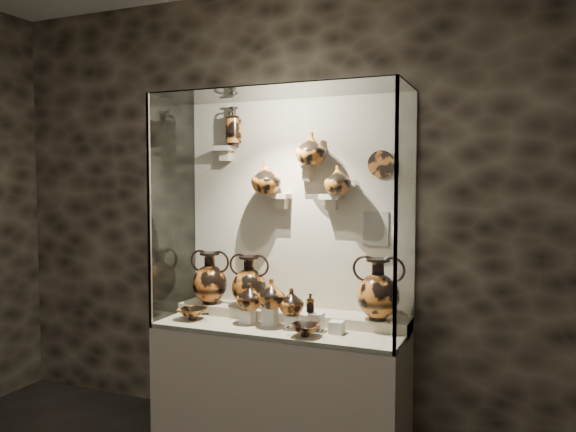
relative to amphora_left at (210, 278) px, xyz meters
The scene contains 35 objects.
wall_back 0.82m from the amphora_left, 16.50° to the left, with size 5.00×0.02×3.20m, color black.
plinth 0.94m from the amphora_left, 12.32° to the right, with size 1.70×0.60×0.80m, color beige.
front_tier 0.69m from the amphora_left, 12.32° to the right, with size 1.68×0.58×0.03m, color #BBAF91.
rear_tier 0.67m from the amphora_left, ahead, with size 1.70×0.25×0.10m, color #BBAF91.
back_panel 0.82m from the amphora_left, 16.08° to the left, with size 1.70×0.03×1.60m, color beige.
glass_front 0.91m from the amphora_left, 34.78° to the right, with size 1.70×0.01×1.60m, color white.
glass_left 0.57m from the amphora_left, 148.80° to the right, with size 0.01×0.60×1.60m, color white.
glass_right 1.56m from the amphora_left, ahead, with size 0.01×0.60×1.60m, color white.
glass_top 1.45m from the amphora_left, 12.32° to the right, with size 1.70×0.60×0.01m, color white.
frame_post_left 0.70m from the amphora_left, 117.13° to the right, with size 0.02×0.02×1.60m, color gray.
frame_post_right 1.60m from the amphora_left, 16.24° to the right, with size 0.02×0.02×1.60m, color gray.
pedestal_a 0.49m from the amphora_left, 24.82° to the right, with size 0.09×0.09×0.10m, color beige.
pedestal_b 0.63m from the amphora_left, 18.00° to the right, with size 0.09×0.09×0.13m, color beige.
pedestal_c 0.80m from the amphora_left, 14.06° to the right, with size 0.09×0.09×0.09m, color beige.
pedestal_d 0.94m from the amphora_left, 11.64° to the right, with size 0.09×0.09×0.12m, color beige.
pedestal_e 1.08m from the amphora_left, 10.11° to the right, with size 0.09×0.09×0.08m, color beige.
bracket_ul 0.97m from the amphora_left, 55.44° to the left, with size 0.14×0.12×0.04m, color beige.
bracket_ca 0.81m from the amphora_left, 11.29° to the left, with size 0.14×0.12×0.04m, color beige.
bracket_cb 1.09m from the amphora_left, ahead, with size 0.10×0.12×0.04m, color beige.
bracket_cc 1.09m from the amphora_left, ahead, with size 0.14×0.12×0.04m, color beige.
amphora_left is the anchor object (origin of this frame).
amphora_mid 0.32m from the amphora_left, ahead, with size 0.30×0.30×0.37m, color #B56020, non-canonical shape.
amphora_right 1.27m from the amphora_left, ahead, with size 0.33×0.33×0.41m, color #C06824, non-canonical shape.
jug_a 0.46m from the amphora_left, 23.58° to the right, with size 0.18×0.18×0.18m, color #C06824.
jug_b 0.62m from the amphora_left, 18.82° to the right, with size 0.18×0.18×0.19m, color #B56020.
jug_c 0.75m from the amphora_left, 13.31° to the right, with size 0.17×0.17×0.18m, color #C06824.
lekythos_small 0.89m from the amphora_left, 12.99° to the right, with size 0.06×0.06×0.14m, color #B56020, non-canonical shape.
kylix_left 0.31m from the amphora_left, 92.10° to the right, with size 0.25×0.21×0.10m, color #B56020, non-canonical shape.
kylix_right 0.96m from the amphora_left, 20.40° to the right, with size 0.24×0.20×0.09m, color #C06824, non-canonical shape.
lekythos_tall 1.15m from the amphora_left, 29.90° to the left, with size 0.13×0.13×0.32m, color #C06824, non-canonical shape.
ovoid_vase_a 0.86m from the amphora_left, ahead, with size 0.21×0.21×0.22m, color #B56020.
ovoid_vase_b 1.22m from the amphora_left, ahead, with size 0.21×0.21×0.22m, color #B56020.
ovoid_vase_c 1.21m from the amphora_left, ahead, with size 0.19×0.19×0.20m, color #B56020.
wall_plate 1.50m from the amphora_left, ahead, with size 0.18×0.18×0.02m, color #9B521E.
info_placard 1.28m from the amphora_left, ahead, with size 0.18×0.01×0.23m, color beige.
Camera 1 is at (1.48, -1.27, 1.80)m, focal length 35.00 mm.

